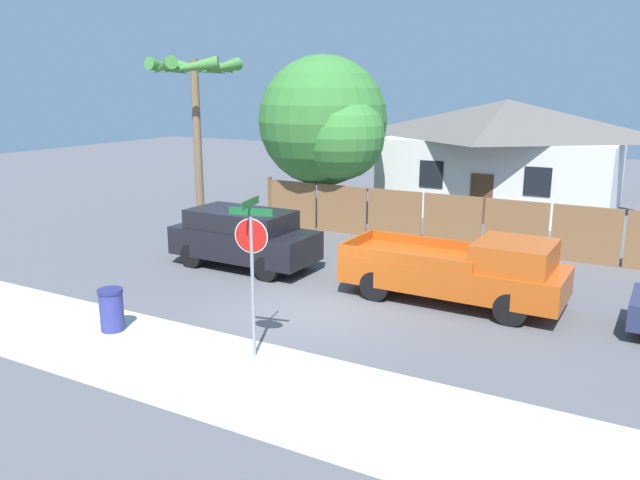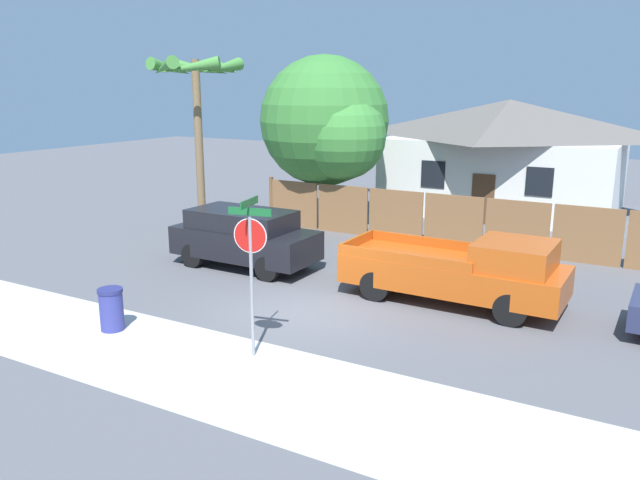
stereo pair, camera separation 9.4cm
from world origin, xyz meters
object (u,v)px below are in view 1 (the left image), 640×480
(palm_tree, at_px, (195,83))
(trash_bin, at_px, (112,310))
(orange_pickup, at_px, (462,270))
(oak_tree, at_px, (327,124))
(house, at_px, (504,153))
(stop_sign, at_px, (252,252))
(red_suv, at_px, (244,236))

(palm_tree, xyz_separation_m, trash_bin, (3.88, -7.84, -4.95))
(orange_pickup, height_order, trash_bin, orange_pickup)
(oak_tree, xyz_separation_m, orange_pickup, (7.43, -6.58, -3.06))
(house, height_order, palm_tree, palm_tree)
(oak_tree, distance_m, stop_sign, 12.74)
(stop_sign, height_order, trash_bin, stop_sign)
(red_suv, height_order, trash_bin, red_suv)
(stop_sign, bearing_deg, oak_tree, 99.56)
(palm_tree, height_order, trash_bin, palm_tree)
(oak_tree, relative_size, trash_bin, 6.73)
(red_suv, relative_size, orange_pickup, 0.81)
(oak_tree, distance_m, trash_bin, 12.67)
(house, height_order, oak_tree, oak_tree)
(red_suv, relative_size, trash_bin, 4.61)
(red_suv, bearing_deg, palm_tree, 148.33)
(stop_sign, relative_size, trash_bin, 3.35)
(palm_tree, relative_size, red_suv, 1.41)
(oak_tree, bearing_deg, stop_sign, -68.32)
(palm_tree, bearing_deg, red_suv, -32.79)
(oak_tree, bearing_deg, house, 50.59)
(oak_tree, bearing_deg, palm_tree, -122.99)
(orange_pickup, bearing_deg, trash_bin, -137.59)
(house, bearing_deg, orange_pickup, -80.95)
(palm_tree, xyz_separation_m, red_suv, (3.51, -2.26, -4.49))
(palm_tree, xyz_separation_m, stop_sign, (7.46, -7.41, -3.24))
(house, height_order, red_suv, house)
(oak_tree, distance_m, palm_tree, 5.36)
(trash_bin, bearing_deg, house, 77.13)
(house, xyz_separation_m, trash_bin, (-4.26, -18.65, -1.99))
(oak_tree, height_order, red_suv, oak_tree)
(orange_pickup, relative_size, stop_sign, 1.71)
(house, xyz_separation_m, stop_sign, (-0.68, -18.23, -0.28))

